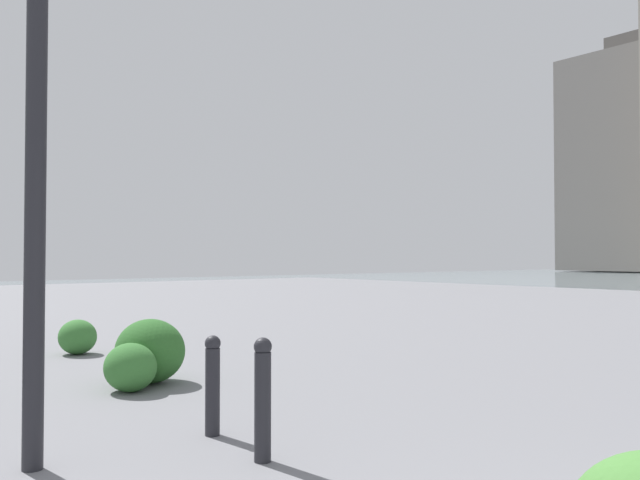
% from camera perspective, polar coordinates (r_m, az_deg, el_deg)
% --- Properties ---
extents(building_highrise, '(11.28, 11.78, 24.54)m').
position_cam_1_polar(building_highrise, '(76.44, 25.68, 6.05)').
color(building_highrise, gray).
rests_on(building_highrise, ground).
extents(lamppost, '(0.98, 0.28, 4.03)m').
position_cam_1_polar(lamppost, '(5.06, -23.46, 12.71)').
color(lamppost, '#232328').
rests_on(lamppost, ground).
extents(bollard_near, '(0.13, 0.13, 0.88)m').
position_cam_1_polar(bollard_near, '(4.80, -5.02, -13.46)').
color(bollard_near, '#232328').
rests_on(bollard_near, ground).
extents(bollard_mid, '(0.13, 0.13, 0.81)m').
position_cam_1_polar(bollard_mid, '(5.52, -9.34, -12.21)').
color(bollard_mid, '#232328').
rests_on(bollard_mid, ground).
extents(shrub_low, '(0.61, 0.55, 0.52)m').
position_cam_1_polar(shrub_low, '(7.46, -16.21, -10.61)').
color(shrub_low, '#387533').
rests_on(shrub_low, ground).
extents(shrub_round, '(0.86, 0.78, 0.73)m').
position_cam_1_polar(shrub_round, '(7.88, -14.59, -9.34)').
color(shrub_round, '#2D6628').
rests_on(shrub_round, ground).
extents(shrub_wide, '(0.61, 0.55, 0.52)m').
position_cam_1_polar(shrub_wide, '(10.48, -20.38, -7.92)').
color(shrub_wide, '#387533').
rests_on(shrub_wide, ground).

